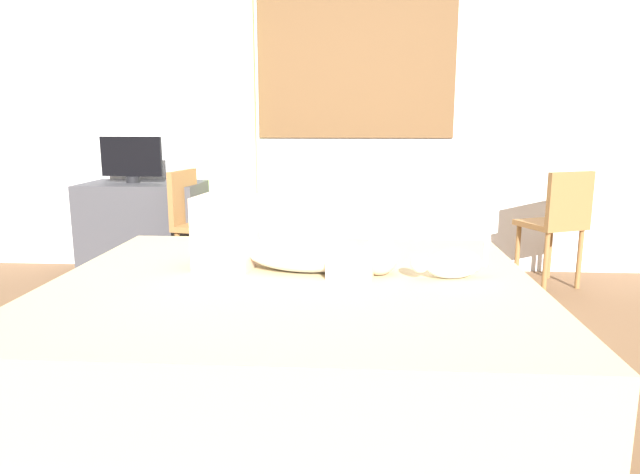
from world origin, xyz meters
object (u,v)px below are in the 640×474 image
Objects in this scene: cat at (450,264)px; chair_by_desk at (197,219)px; tv_monitor at (132,159)px; desk at (146,230)px; bed at (295,336)px; chair_spare at (558,220)px; cup at (180,179)px; person_lying at (284,246)px.

cat is 0.41× the size of chair_by_desk.
chair_by_desk is at bearing -26.25° from tv_monitor.
desk is 0.58m from chair_by_desk.
bed is 2.51× the size of chair_spare.
cup is 0.11× the size of chair_spare.
cup is 2.77m from chair_spare.
bed is 4.49× the size of tv_monitor.
tv_monitor is at bearing 139.43° from cat.
chair_spare reaches higher than desk.
bed is 0.41m from person_lying.
person_lying is at bearing -52.71° from desk.
tv_monitor reaches higher than cup.
cup is 0.11× the size of chair_by_desk.
bed is at bearing -61.06° from chair_by_desk.
cup reaches higher than cat.
bed is at bearing -134.32° from chair_spare.
desk is 1.87× the size of tv_monitor.
cat is at bearing -44.64° from chair_by_desk.
desk is 9.34× the size of cup.
chair_by_desk reaches higher than bed.
cat is 0.41× the size of chair_spare.
cat is 0.73× the size of tv_monitor.
cat is 2.76m from desk.
cat is at bearing -40.57° from tv_monitor.
person_lying is at bearing 111.83° from bed.
cup is at bearing -22.63° from desk.
tv_monitor is at bearing 153.75° from chair_by_desk.
chair_spare is (1.72, 1.76, 0.25)m from bed.
person_lying is 2.23m from tv_monitor.
cat is 3.64× the size of cup.
cat is at bearing -121.39° from chair_spare.
chair_spare reaches higher than cup.
desk is at bearing 138.41° from cat.
desk is at bearing 157.37° from cup.
person_lying is 1.10× the size of chair_by_desk.
cat is at bearing -41.59° from desk.
cat is 2.42m from cup.
bed is 2.33m from desk.
desk is 3.10m from chair_spare.
desk is at bearing 126.19° from bed.
bed is at bearing -53.81° from desk.
person_lying is 2.40m from chair_spare.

